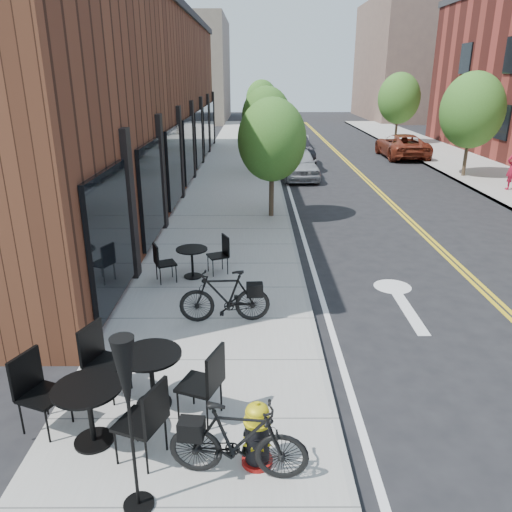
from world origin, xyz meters
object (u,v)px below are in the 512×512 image
object	(u,v)px
parked_car_b	(291,150)
parked_car_far	(402,146)
bistro_set_a	(89,406)
parked_car_c	(289,133)
bistro_set_c	(192,259)
patio_umbrella	(127,390)
fire_hydrant	(257,435)
bistro_set_b	(152,372)
bicycle_left	(225,296)
parked_car_a	(298,163)
bicycle_right	(238,441)

from	to	relation	value
parked_car_b	parked_car_far	size ratio (longest dim) A/B	0.96
bistro_set_a	parked_car_c	world-z (taller)	parked_car_c
bistro_set_a	bistro_set_c	distance (m)	5.60
bistro_set_c	parked_car_c	distance (m)	24.27
parked_car_b	patio_umbrella	bearing A→B (deg)	-105.98
fire_hydrant	bistro_set_a	size ratio (longest dim) A/B	0.43
bistro_set_b	parked_car_c	distance (m)	29.01
patio_umbrella	parked_car_b	world-z (taller)	patio_umbrella
fire_hydrant	parked_car_c	bearing A→B (deg)	108.45
bicycle_left	patio_umbrella	distance (m)	4.52
bicycle_left	parked_car_far	bearing A→B (deg)	153.29
bicycle_left	parked_car_c	size ratio (longest dim) A/B	0.31
bistro_set_b	parked_car_b	size ratio (longest dim) A/B	0.44
bicycle_left	parked_car_b	xyz separation A→B (m)	(2.52, 18.42, 0.14)
fire_hydrant	bistro_set_b	bearing A→B (deg)	165.04
fire_hydrant	patio_umbrella	size ratio (longest dim) A/B	0.42
fire_hydrant	parked_car_a	world-z (taller)	parked_car_a
bistro_set_a	bistro_set_b	size ratio (longest dim) A/B	0.99
parked_car_a	bistro_set_b	bearing A→B (deg)	-104.36
parked_car_c	bicycle_right	bearing A→B (deg)	-96.73
bicycle_left	bistro_set_b	size ratio (longest dim) A/B	0.84
parked_car_far	bistro_set_a	bearing A→B (deg)	66.01
parked_car_a	parked_car_b	bearing A→B (deg)	88.22
patio_umbrella	bicycle_right	bearing A→B (deg)	22.32
bicycle_left	parked_car_b	size ratio (longest dim) A/B	0.36
bistro_set_b	parked_car_c	xyz separation A→B (m)	(3.77, 28.76, 0.14)
fire_hydrant	bistro_set_c	distance (m)	6.11
bicycle_left	patio_umbrella	world-z (taller)	patio_umbrella
bistro_set_a	bicycle_right	bearing A→B (deg)	4.66
patio_umbrella	parked_car_b	xyz separation A→B (m)	(3.23, 22.78, -0.84)
bistro_set_b	bicycle_right	bearing A→B (deg)	-25.92
bicycle_right	parked_car_far	xyz separation A→B (m)	(8.75, 24.72, 0.07)
bicycle_right	parked_car_c	xyz separation A→B (m)	(2.52, 30.10, 0.19)
bicycle_right	parked_car_a	world-z (taller)	parked_car_a
parked_car_b	parked_car_a	bearing A→B (deg)	-96.75
bistro_set_c	bistro_set_a	bearing A→B (deg)	-120.14
bistro_set_b	bistro_set_c	distance (m)	4.79
parked_car_c	parked_car_far	size ratio (longest dim) A/B	1.13
bicycle_right	bistro_set_c	xyz separation A→B (m)	(-1.25, 6.13, -0.04)
bicycle_left	patio_umbrella	size ratio (longest dim) A/B	0.82
parked_car_a	parked_car_far	xyz separation A→B (m)	(6.52, 6.18, -0.01)
bistro_set_a	bistro_set_b	xyz separation A→B (m)	(0.63, 0.77, 0.00)
bistro_set_c	parked_car_b	xyz separation A→B (m)	(3.40, 16.20, 0.20)
parked_car_c	parked_car_far	xyz separation A→B (m)	(6.23, -5.39, -0.12)
parked_car_a	fire_hydrant	bearing A→B (deg)	-99.18
bicycle_left	bistro_set_c	distance (m)	2.39
bicycle_right	parked_car_c	world-z (taller)	parked_car_c
fire_hydrant	parked_car_far	size ratio (longest dim) A/B	0.18
bistro_set_b	parked_car_c	size ratio (longest dim) A/B	0.37
bistro_set_b	fire_hydrant	bearing A→B (deg)	-16.70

